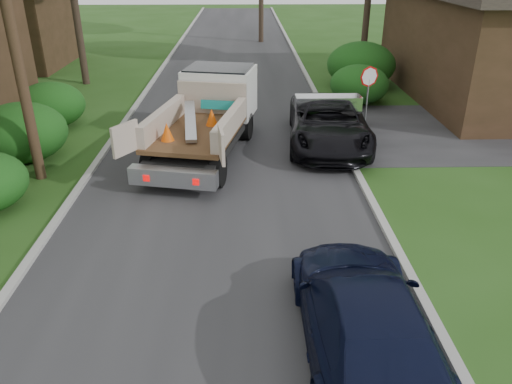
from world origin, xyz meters
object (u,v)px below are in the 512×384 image
object	(u,v)px
stop_sign	(368,85)
black_pickup	(329,123)
flatbed_truck	(211,108)
navy_suv	(364,318)

from	to	relation	value
stop_sign	black_pickup	xyz separation A→B (m)	(-1.60, -1.33, -0.97)
flatbed_truck	navy_suv	world-z (taller)	flatbed_truck
flatbed_truck	black_pickup	world-z (taller)	flatbed_truck
black_pickup	navy_suv	world-z (taller)	black_pickup
stop_sign	navy_suv	size ratio (longest dim) A/B	0.49
flatbed_truck	navy_suv	xyz separation A→B (m)	(3.06, -10.13, -0.63)
stop_sign	navy_suv	bearing A→B (deg)	-102.74
flatbed_truck	black_pickup	distance (m)	4.10
black_pickup	stop_sign	bearing A→B (deg)	44.70
stop_sign	black_pickup	bearing A→B (deg)	-140.21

